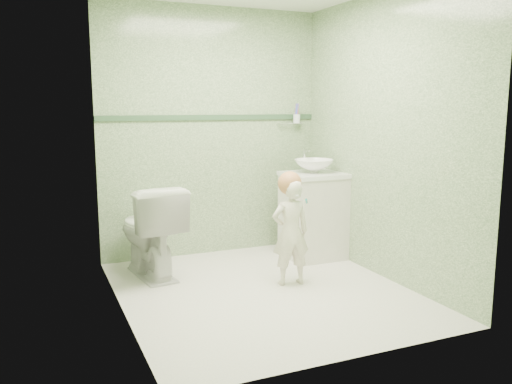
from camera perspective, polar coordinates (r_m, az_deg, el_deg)
name	(u,v)px	position (r m, az deg, el deg)	size (l,w,h in m)	color
ground	(263,291)	(4.30, 0.81, -10.61)	(2.50, 2.50, 0.00)	beige
room_shell	(264,141)	(4.05, 0.84, 5.55)	(2.50, 2.54, 2.40)	#6C8C63
trim_stripe	(212,117)	(5.20, -4.80, 8.01)	(2.20, 0.02, 0.05)	#315136
vanity	(313,217)	(5.16, 6.17, -2.66)	(0.52, 0.50, 0.80)	silver
counter	(314,175)	(5.09, 6.25, 1.86)	(0.54, 0.52, 0.04)	white
basin	(314,166)	(5.08, 6.26, 2.80)	(0.37, 0.37, 0.13)	white
faucet	(305,156)	(5.23, 5.28, 3.89)	(0.03, 0.13, 0.18)	silver
cup_holder	(296,118)	(5.50, 4.33, 7.91)	(0.26, 0.07, 0.21)	silver
toilet	(150,230)	(4.65, -11.39, -4.09)	(0.45, 0.79, 0.80)	white
toddler	(291,232)	(4.35, 3.75, -4.36)	(0.32, 0.21, 0.88)	beige
hair_cap	(290,183)	(4.29, 3.65, 0.95)	(0.19, 0.19, 0.19)	#B77547
teal_toothbrush	(305,201)	(4.21, 5.35, -0.92)	(0.11, 0.13, 0.08)	teal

